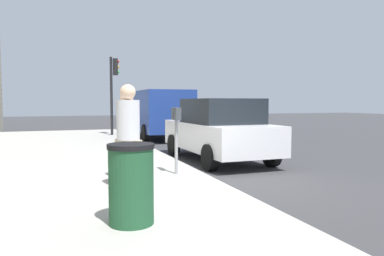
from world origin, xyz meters
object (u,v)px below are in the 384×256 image
Objects in this scene: parked_sedan_near at (219,130)px; trash_bin at (131,184)px; parked_van_far at (158,111)px; pedestrian_bystander at (128,127)px; traffic_signal at (113,83)px; pedestrian_at_meter at (127,128)px; parking_meter at (176,126)px.

parked_sedan_near reaches higher than trash_bin.
parked_van_far is (7.00, 0.00, 0.36)m from parked_sedan_near.
pedestrian_bystander is 11.11m from traffic_signal.
parked_sedan_near is at bearing 1.01° from pedestrian_bystander.
traffic_signal is at bearing 84.33° from pedestrian_at_meter.
trash_bin is (-2.66, 0.41, -0.51)m from pedestrian_at_meter.
parked_sedan_near is 6.13m from trash_bin.
parked_van_far is at bearing 72.83° from pedestrian_at_meter.
parked_sedan_near is 1.23× the size of traffic_signal.
trash_bin is (-5.08, 3.42, -0.24)m from parked_sedan_near.
trash_bin is at bearing -98.11° from pedestrian_at_meter.
parked_van_far is at bearing 0.01° from parked_sedan_near.
parked_sedan_near is 7.01m from parked_van_far.
pedestrian_bystander reaches higher than trash_bin.
pedestrian_at_meter is 0.39× the size of parked_sedan_near.
pedestrian_at_meter reaches higher than parked_sedan_near.
pedestrian_at_meter is at bearing 37.12° from pedestrian_bystander.
parking_meter is at bearing -27.10° from trash_bin.
pedestrian_at_meter reaches higher than trash_bin.
parked_van_far is 12.57m from trash_bin.
pedestrian_bystander is 0.35× the size of parked_van_far.
traffic_signal reaches higher than parked_sedan_near.
parked_sedan_near is (3.20, -3.13, -0.35)m from pedestrian_bystander.
pedestrian_bystander is 10.68m from parked_van_far.
parking_meter is 0.81× the size of pedestrian_at_meter.
pedestrian_bystander is 4.49m from parked_sedan_near.
traffic_signal is at bearing 68.25° from parked_van_far.
parking_meter is 0.77× the size of pedestrian_bystander.
pedestrian_bystander is at bearing 162.95° from parked_van_far.
parking_meter is 2.92m from parked_sedan_near.
pedestrian_bystander is at bearing 135.65° from parked_sedan_near.
pedestrian_at_meter is 0.79m from pedestrian_bystander.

